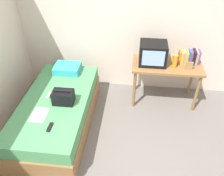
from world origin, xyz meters
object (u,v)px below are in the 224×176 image
(remote_dark, at_px, (50,127))
(picture_frame, at_px, (189,66))
(bed, at_px, (58,112))
(water_bottle, at_px, (175,61))
(magazine, at_px, (39,115))
(desk, at_px, (166,69))
(pillow, at_px, (67,68))
(remote_silver, at_px, (49,95))
(book_row, at_px, (189,57))
(handbag, at_px, (63,97))
(tv, at_px, (153,53))

(remote_dark, bearing_deg, picture_frame, 34.15)
(picture_frame, bearing_deg, bed, -160.51)
(water_bottle, bearing_deg, magazine, -149.32)
(desk, bearing_deg, bed, -153.48)
(pillow, bearing_deg, bed, -88.79)
(picture_frame, bearing_deg, remote_silver, -163.03)
(water_bottle, bearing_deg, remote_silver, -159.86)
(picture_frame, height_order, remote_dark, picture_frame)
(bed, xyz_separation_m, pillow, (-0.02, 0.77, 0.34))
(water_bottle, height_order, picture_frame, water_bottle)
(magazine, relative_size, remote_dark, 1.86)
(magazine, xyz_separation_m, remote_dark, (0.22, -0.21, 0.01))
(book_row, height_order, handbag, book_row)
(magazine, bearing_deg, pillow, 85.35)
(picture_frame, height_order, remote_silver, picture_frame)
(book_row, bearing_deg, handbag, -152.33)
(desk, height_order, water_bottle, water_bottle)
(picture_frame, bearing_deg, desk, 158.21)
(water_bottle, relative_size, remote_dark, 1.39)
(handbag, xyz_separation_m, remote_dark, (-0.04, -0.51, -0.09))
(tv, xyz_separation_m, handbag, (-1.28, -0.93, -0.29))
(bed, xyz_separation_m, handbag, (0.16, -0.07, 0.38))
(handbag, bearing_deg, remote_silver, 154.38)
(bed, bearing_deg, picture_frame, 19.49)
(tv, relative_size, magazine, 1.52)
(bed, distance_m, water_bottle, 2.05)
(remote_silver, bearing_deg, water_bottle, 20.14)
(handbag, relative_size, magazine, 1.03)
(remote_silver, bearing_deg, remote_dark, -70.17)
(remote_dark, bearing_deg, tv, 47.38)
(picture_frame, bearing_deg, remote_dark, -145.85)
(desk, relative_size, remote_dark, 7.44)
(pillow, height_order, remote_silver, pillow)
(bed, relative_size, magazine, 6.90)
(water_bottle, bearing_deg, bed, -156.95)
(water_bottle, height_order, remote_dark, water_bottle)
(desk, height_order, handbag, handbag)
(tv, distance_m, picture_frame, 0.61)
(water_bottle, height_order, remote_silver, water_bottle)
(book_row, bearing_deg, bed, -155.74)
(book_row, height_order, pillow, book_row)
(picture_frame, bearing_deg, magazine, -153.09)
(magazine, bearing_deg, book_row, 30.88)
(pillow, height_order, magazine, pillow)
(desk, xyz_separation_m, water_bottle, (0.10, -0.08, 0.21))
(handbag, bearing_deg, desk, 30.72)
(desk, relative_size, pillow, 2.63)
(book_row, relative_size, remote_silver, 2.34)
(book_row, bearing_deg, picture_frame, -95.72)
(bed, bearing_deg, magazine, -106.51)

